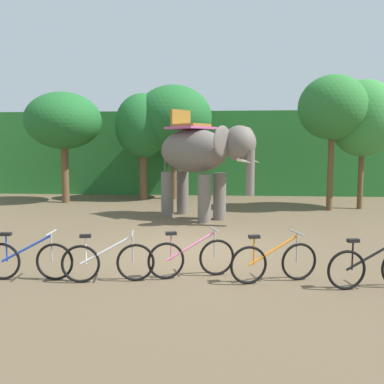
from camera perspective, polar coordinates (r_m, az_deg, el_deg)
name	(u,v)px	position (r m, az deg, el deg)	size (l,w,h in m)	color
ground_plane	(194,250)	(10.16, 0.30, -7.94)	(80.00, 80.00, 0.00)	brown
foliage_hedge	(211,153)	(24.07, 2.66, 5.43)	(36.00, 6.00, 4.28)	#28702D
tree_far_right	(63,121)	(19.27, -17.30, 9.29)	(3.32, 3.32, 4.86)	brown
tree_center_right	(142,127)	(19.51, -6.84, 8.94)	(2.53, 2.53, 4.93)	brown
tree_far_left	(173,118)	(19.71, -2.57, 10.10)	(3.60, 3.60, 5.35)	brown
tree_center	(333,108)	(17.02, 18.80, 10.90)	(2.61, 2.61, 5.22)	brown
tree_left	(363,119)	(17.87, 22.52, 9.33)	(2.65, 2.65, 5.11)	brown
elephant	(200,155)	(14.15, 1.11, 5.10)	(3.84, 3.50, 3.78)	#665E56
bike_blue	(28,260)	(8.41, -21.67, -8.69)	(1.71, 0.52, 0.92)	black
bike_white	(108,262)	(7.88, -11.50, -9.37)	(1.69, 0.52, 0.92)	black
bike_pink	(192,257)	(8.00, -0.06, -9.01)	(1.64, 0.68, 0.92)	black
bike_orange	(274,262)	(7.86, 11.23, -9.40)	(1.65, 0.67, 0.92)	black
bike_black	(373,267)	(8.03, 23.69, -9.48)	(1.69, 0.54, 0.92)	black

